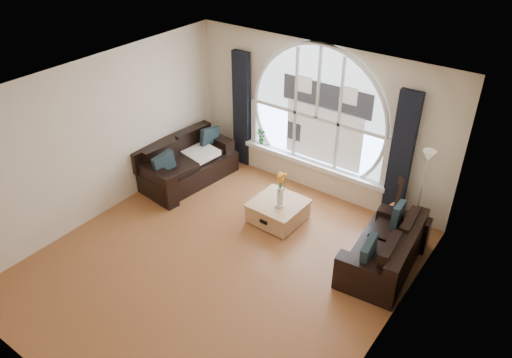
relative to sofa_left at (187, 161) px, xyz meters
name	(u,v)px	position (x,y,z in m)	size (l,w,h in m)	color
ground	(221,263)	(2.03, -1.47, -0.40)	(5.00, 5.50, 0.01)	brown
ceiling	(213,97)	(2.03, -1.47, 2.30)	(5.00, 5.50, 0.01)	silver
wall_back	(318,119)	(2.03, 1.28, 0.95)	(5.00, 0.01, 2.70)	beige
wall_front	(39,312)	(2.03, -4.22, 0.95)	(5.00, 0.01, 2.70)	beige
wall_left	(99,139)	(-0.47, -1.47, 0.95)	(0.01, 5.50, 2.70)	beige
wall_right	(389,261)	(4.53, -1.47, 0.95)	(0.01, 5.50, 2.70)	beige
attic_slope	(376,176)	(4.23, -1.47, 1.95)	(0.92, 5.50, 0.72)	silver
arched_window	(318,105)	(2.03, 1.25, 1.23)	(2.60, 0.06, 2.15)	silver
window_sill	(312,163)	(2.03, 1.18, 0.11)	(2.90, 0.22, 0.08)	white
window_frame	(317,106)	(2.03, 1.22, 1.23)	(2.76, 0.08, 2.15)	white
neighbor_house	(325,114)	(2.18, 1.23, 1.10)	(1.70, 0.02, 1.50)	silver
curtain_left	(242,110)	(0.43, 1.16, 0.75)	(0.35, 0.12, 2.30)	black
curtain_right	(401,159)	(3.63, 1.16, 0.75)	(0.35, 0.12, 2.30)	black
sofa_left	(187,161)	(0.00, 0.00, 0.00)	(0.92, 1.84, 0.82)	black
sofa_right	(385,246)	(4.02, -0.11, 0.00)	(0.81, 1.62, 0.72)	black
coffee_chest	(278,210)	(2.12, -0.07, -0.20)	(0.83, 0.83, 0.41)	tan
throw_blanket	(201,153)	(0.12, 0.26, 0.10)	(0.55, 0.55, 0.10)	silver
vase_flowers	(280,186)	(2.19, -0.14, 0.36)	(0.24, 0.24, 0.70)	white
floor_lamp	(420,197)	(4.13, 0.82, 0.40)	(0.24, 0.24, 1.60)	#B2B2B2
guitar	(398,203)	(3.81, 0.86, 0.13)	(0.36, 0.24, 1.06)	brown
potted_plant	(261,136)	(0.87, 1.18, 0.31)	(0.17, 0.12, 0.33)	#1E6023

